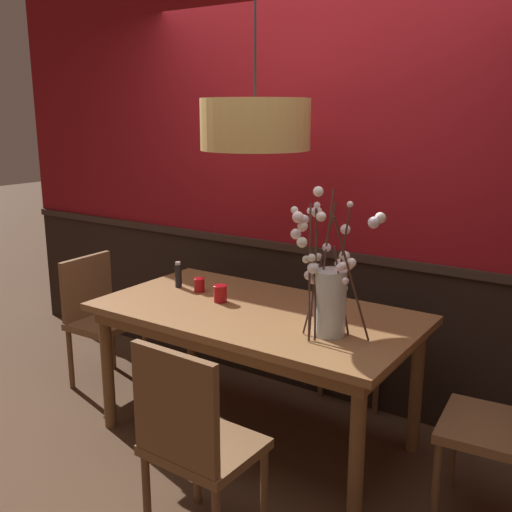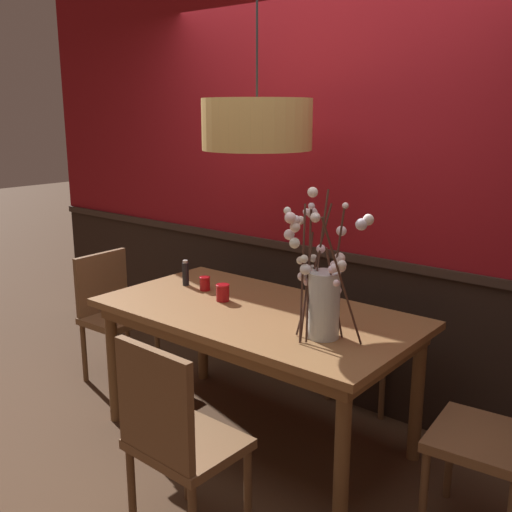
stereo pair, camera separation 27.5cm
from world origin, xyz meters
name	(u,v)px [view 1 (the left image)]	position (x,y,z in m)	size (l,w,h in m)	color
ground_plane	(256,437)	(0.00, 0.00, 0.00)	(24.00, 24.00, 0.00)	#4C3321
back_wall	(324,186)	(0.00, 0.76, 1.38)	(5.51, 0.14, 2.77)	black
dining_table	(256,324)	(0.00, 0.00, 0.69)	(1.76, 0.94, 0.78)	olive
chair_head_west_end	(99,313)	(-1.30, 0.02, 0.50)	(0.40, 0.46, 0.88)	brown
chair_far_side_right	(368,316)	(0.27, 0.91, 0.53)	(0.46, 0.43, 0.95)	brown
chair_near_side_right	(193,438)	(0.28, -0.88, 0.53)	(0.46, 0.40, 0.94)	brown
chair_head_east_end	(509,418)	(1.33, 0.01, 0.53)	(0.45, 0.47, 0.95)	brown
vase_with_blossoms	(329,290)	(0.50, -0.11, 1.01)	(0.50, 0.36, 0.71)	silver
candle_holder_nearer_center	(199,285)	(-0.47, 0.08, 0.82)	(0.07, 0.07, 0.08)	#9E0F14
candle_holder_nearer_edge	(221,293)	(-0.25, 0.00, 0.83)	(0.08, 0.08, 0.10)	#9E0F14
condiment_bottle	(178,275)	(-0.64, 0.09, 0.85)	(0.04, 0.04, 0.16)	black
pendant_lamp	(255,124)	(-0.06, 0.08, 1.77)	(0.58, 0.58, 1.14)	tan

